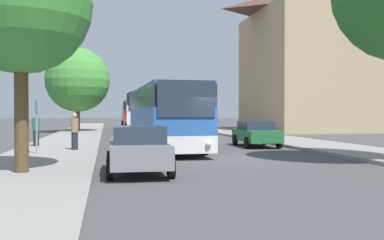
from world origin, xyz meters
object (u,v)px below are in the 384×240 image
(bus_front, at_px, (164,116))
(tree_left_far, at_px, (78,80))
(bus_stop_sign, at_px, (37,120))
(bus_middle, at_px, (141,113))
(bus_rear, at_px, (134,114))
(parked_car_right_near, at_px, (256,133))
(parked_car_left_curb, at_px, (138,149))
(tree_left_near, at_px, (21,3))
(pedestrian_waiting_far, at_px, (36,130))
(pedestrian_waiting_near, at_px, (75,131))

(bus_front, relative_size, tree_left_far, 1.47)
(bus_stop_sign, bearing_deg, bus_middle, 72.59)
(bus_rear, xyz_separation_m, parked_car_right_near, (5.12, -27.68, -0.97))
(bus_stop_sign, bearing_deg, parked_car_left_curb, -57.75)
(tree_left_near, bearing_deg, pedestrian_waiting_far, 96.22)
(bus_middle, bearing_deg, pedestrian_waiting_near, -102.46)
(pedestrian_waiting_far, relative_size, tree_left_near, 0.24)
(parked_car_right_near, xyz_separation_m, pedestrian_waiting_near, (-9.71, -2.23, 0.27))
(bus_front, distance_m, tree_left_near, 11.19)
(bus_front, relative_size, bus_rear, 1.04)
(bus_middle, relative_size, parked_car_left_curb, 2.69)
(bus_stop_sign, xyz_separation_m, pedestrian_waiting_near, (1.46, 1.75, -0.58))
(parked_car_left_curb, bearing_deg, tree_left_near, -178.11)
(pedestrian_waiting_near, relative_size, tree_left_far, 0.22)
(pedestrian_waiting_far, bearing_deg, parked_car_left_curb, 73.48)
(bus_middle, distance_m, parked_car_right_near, 15.75)
(parked_car_left_curb, xyz_separation_m, pedestrian_waiting_near, (-2.43, 7.91, 0.25))
(bus_front, xyz_separation_m, bus_middle, (0.03, 15.79, 0.17))
(bus_rear, xyz_separation_m, tree_left_far, (-5.83, -7.10, 3.35))
(pedestrian_waiting_near, bearing_deg, pedestrian_waiting_far, -106.13)
(tree_left_far, bearing_deg, bus_stop_sign, -90.51)
(parked_car_right_near, height_order, pedestrian_waiting_near, pedestrian_waiting_near)
(bus_middle, xyz_separation_m, tree_left_far, (-5.67, 5.77, 3.19))
(bus_rear, distance_m, parked_car_left_curb, 37.89)
(bus_middle, bearing_deg, tree_left_near, -100.05)
(pedestrian_waiting_near, xyz_separation_m, tree_left_near, (-0.97, -8.00, 4.04))
(bus_middle, xyz_separation_m, pedestrian_waiting_far, (-6.57, -14.28, -0.89))
(parked_car_right_near, distance_m, tree_left_near, 15.40)
(bus_stop_sign, bearing_deg, pedestrian_waiting_far, 98.63)
(bus_middle, bearing_deg, parked_car_right_near, -68.25)
(parked_car_left_curb, distance_m, pedestrian_waiting_far, 11.59)
(bus_front, relative_size, tree_left_near, 1.69)
(bus_middle, distance_m, pedestrian_waiting_near, 17.62)
(parked_car_right_near, distance_m, tree_left_far, 23.70)
(parked_car_right_near, xyz_separation_m, tree_left_near, (-10.67, -10.23, 4.32))
(bus_stop_sign, height_order, pedestrian_waiting_far, bus_stop_sign)
(parked_car_right_near, bearing_deg, bus_stop_sign, 21.98)
(bus_stop_sign, height_order, tree_left_near, tree_left_near)
(parked_car_right_near, bearing_deg, bus_rear, -77.15)
(pedestrian_waiting_far, bearing_deg, tree_left_near, 56.48)
(bus_middle, height_order, tree_left_far, tree_left_far)
(parked_car_left_curb, height_order, tree_left_near, tree_left_near)
(bus_middle, bearing_deg, bus_rear, 91.41)
(bus_middle, bearing_deg, bus_front, -88.00)
(parked_car_right_near, bearing_deg, pedestrian_waiting_near, 15.32)
(tree_left_far, bearing_deg, bus_front, -75.36)
(bus_front, xyz_separation_m, pedestrian_waiting_near, (-4.40, -1.24, -0.69))
(tree_left_far, bearing_deg, pedestrian_waiting_near, -86.89)
(parked_car_left_curb, distance_m, pedestrian_waiting_near, 8.27)
(bus_rear, distance_m, bus_stop_sign, 32.23)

